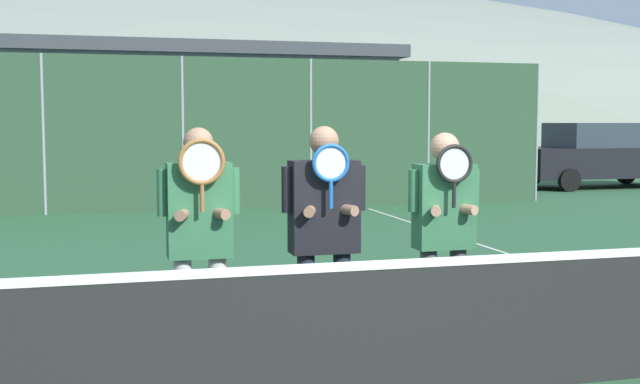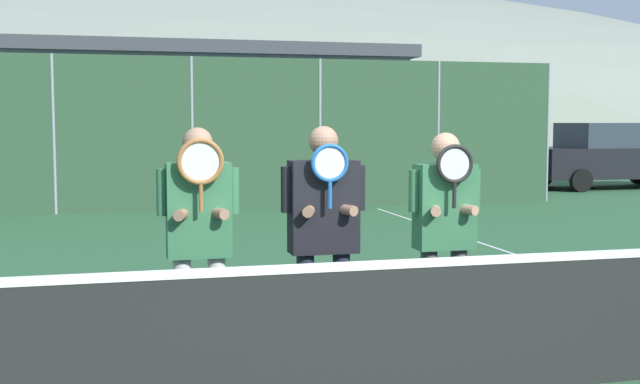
% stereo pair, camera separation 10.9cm
% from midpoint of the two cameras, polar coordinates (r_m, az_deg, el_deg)
% --- Properties ---
extents(hill_distant, '(129.98, 72.21, 25.27)m').
position_cam_midpoint_polar(hill_distant, '(67.61, -14.02, 3.34)').
color(hill_distant, gray).
rests_on(hill_distant, ground_plane).
extents(clubhouse_building, '(12.22, 5.50, 4.04)m').
position_cam_midpoint_polar(clubhouse_building, '(24.83, -9.42, 5.49)').
color(clubhouse_building, '#9EA3A8').
rests_on(clubhouse_building, ground_plane).
extents(fence_back, '(16.14, 0.06, 3.13)m').
position_cam_midpoint_polar(fence_back, '(16.50, -9.92, 4.09)').
color(fence_back, gray).
rests_on(fence_back, ground_plane).
extents(tennis_net, '(10.11, 0.09, 1.03)m').
position_cam_midpoint_polar(tennis_net, '(5.19, 2.74, -9.84)').
color(tennis_net, gray).
rests_on(tennis_net, ground_plane).
extents(court_line_right_sideline, '(0.05, 16.00, 0.01)m').
position_cam_midpoint_polar(court_line_right_sideline, '(9.59, 18.82, -6.12)').
color(court_line_right_sideline, white).
rests_on(court_line_right_sideline, ground_plane).
extents(player_leftmost, '(0.59, 0.34, 1.77)m').
position_cam_midpoint_polar(player_leftmost, '(5.75, -9.10, -2.59)').
color(player_leftmost, white).
rests_on(player_leftmost, ground_plane).
extents(player_center_left, '(0.63, 0.34, 1.78)m').
position_cam_midpoint_polar(player_center_left, '(5.86, -0.23, -2.31)').
color(player_center_left, '#232838').
rests_on(player_center_left, ground_plane).
extents(player_center_right, '(0.59, 0.34, 1.73)m').
position_cam_midpoint_polar(player_center_right, '(6.27, 8.33, -2.13)').
color(player_center_right, '#56565B').
rests_on(player_center_right, ground_plane).
extents(car_far_left, '(4.13, 1.93, 1.74)m').
position_cam_midpoint_polar(car_far_left, '(19.82, -20.66, 2.02)').
color(car_far_left, black).
rests_on(car_far_left, ground_plane).
extents(car_left_of_center, '(4.42, 2.06, 1.77)m').
position_cam_midpoint_polar(car_left_of_center, '(19.98, -6.95, 2.39)').
color(car_left_of_center, '#285638').
rests_on(car_left_of_center, ground_plane).
extents(car_center, '(4.76, 1.93, 1.90)m').
position_cam_midpoint_polar(car_center, '(20.96, 7.06, 2.65)').
color(car_center, black).
rests_on(car_center, ground_plane).
extents(car_right_of_center, '(4.79, 2.09, 1.78)m').
position_cam_midpoint_polar(car_right_of_center, '(23.39, 19.17, 2.53)').
color(car_right_of_center, black).
rests_on(car_right_of_center, ground_plane).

